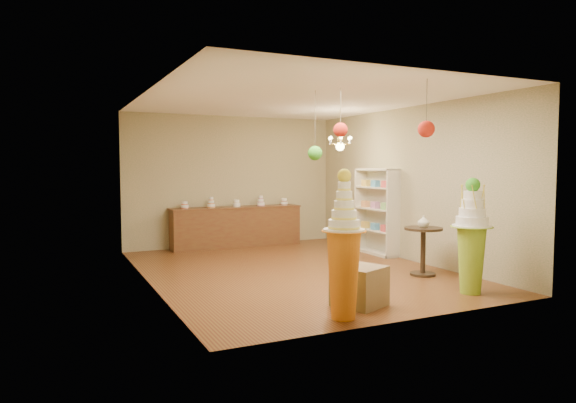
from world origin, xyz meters
name	(u,v)px	position (x,y,z in m)	size (l,w,h in m)	color
floor	(293,270)	(0.00, 0.00, 0.00)	(6.50, 6.50, 0.00)	brown
ceiling	(293,100)	(0.00, 0.00, 3.00)	(6.50, 6.50, 0.00)	white
wall_back	(232,181)	(0.00, 3.25, 1.50)	(5.00, 0.04, 3.00)	tan
wall_front	(413,196)	(0.00, -3.25, 1.50)	(5.00, 0.04, 3.00)	tan
wall_left	(148,189)	(-2.50, 0.00, 1.50)	(0.04, 6.50, 3.00)	tan
wall_right	(407,184)	(2.50, 0.00, 1.50)	(0.04, 6.50, 3.00)	tan
pedestal_green	(471,244)	(1.62, -2.58, 0.72)	(0.57, 0.57, 1.69)	#85AE26
pedestal_orange	(344,262)	(-0.70, -2.85, 0.70)	(0.60, 0.60, 1.82)	orange
burlap_riser	(359,286)	(-0.20, -2.44, 0.26)	(0.58, 0.58, 0.53)	olive
sideboard	(237,226)	(0.00, 2.97, 0.48)	(3.04, 0.54, 1.16)	brown
shelving_unit	(376,211)	(2.34, 0.80, 0.90)	(0.33, 1.20, 1.80)	beige
round_table	(423,244)	(1.81, -1.31, 0.53)	(0.82, 0.82, 0.82)	black
vase	(424,221)	(1.81, -1.31, 0.92)	(0.20, 0.20, 0.20)	beige
pom_red_left	(340,130)	(0.01, -1.57, 2.39)	(0.21, 0.21, 0.72)	#454032
pom_green_mid	(315,153)	(-0.19, -1.16, 2.05)	(0.22, 0.22, 1.06)	#454032
pom_red_right	(426,129)	(0.63, -2.72, 2.34)	(0.22, 0.22, 0.77)	#454032
chandelier	(340,144)	(1.52, 0.94, 2.30)	(0.57, 0.57, 0.85)	gold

